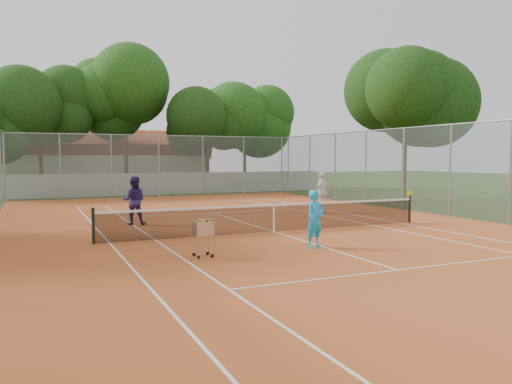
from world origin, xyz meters
name	(u,v)px	position (x,y,z in m)	size (l,w,h in m)	color
ground	(274,232)	(0.00, 0.00, 0.00)	(120.00, 120.00, 0.00)	#1B3B10
court_pad	(274,232)	(0.00, 0.00, 0.01)	(18.00, 34.00, 0.02)	#C05825
court_lines	(274,232)	(0.00, 0.00, 0.02)	(10.98, 23.78, 0.01)	white
tennis_net	(274,218)	(0.00, 0.00, 0.51)	(11.88, 0.10, 0.98)	black
perimeter_fence	(274,174)	(0.00, 0.00, 2.00)	(18.00, 34.00, 4.00)	slate
boundary_wall	(152,184)	(0.00, 19.00, 0.75)	(26.00, 0.30, 1.50)	silver
clubhouse	(103,162)	(-2.00, 29.00, 2.20)	(16.40, 9.00, 4.40)	beige
tropical_trees	(143,124)	(0.00, 22.00, 5.00)	(29.00, 19.00, 10.00)	black
player_near	(315,219)	(-0.26, -3.16, 0.84)	(0.60, 0.39, 1.64)	#1BA1E6
player_far_left	(134,201)	(-4.04, 3.86, 0.94)	(0.89, 0.70, 1.84)	#24194D
player_far_right	(322,192)	(4.72, 4.49, 0.96)	(1.10, 0.46, 1.88)	silver
ball_hopper	(203,238)	(-3.59, -3.18, 0.53)	(0.49, 0.49, 1.01)	#AFAEB5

